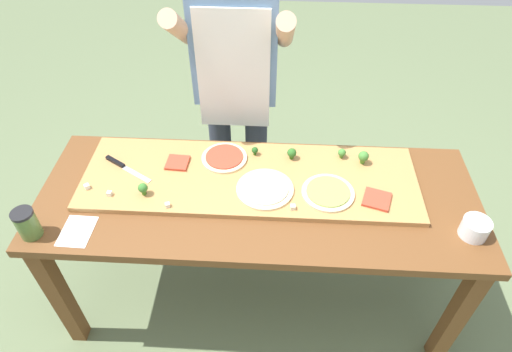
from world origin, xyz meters
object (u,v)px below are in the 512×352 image
pizza_slice_center (377,199)px  broccoli_floret_center_left (255,150)px  pizza_whole_pesto_green (328,193)px  cheese_crumble_c (293,207)px  chefs_knife (122,165)px  cook_center (236,79)px  cheese_crumble_a (109,193)px  recipe_note (77,231)px  broccoli_floret_front_left (363,157)px  broccoli_floret_front_right (292,153)px  flour_cup (475,229)px  broccoli_floret_center_right (342,153)px  sauce_jar (27,224)px  broccoli_floret_back_left (143,188)px  prep_table (258,211)px  cheese_crumble_d (168,205)px  pizza_whole_cheese_artichoke (265,189)px  pizza_slice_far_left (177,163)px  pizza_whole_tomato_red (224,157)px  cheese_crumble_b (87,187)px

pizza_slice_center → broccoli_floret_center_left: size_ratio=2.65×
pizza_whole_pesto_green → broccoli_floret_center_left: 0.40m
broccoli_floret_center_left → cheese_crumble_c: (0.18, -0.33, -0.01)m
chefs_knife → cook_center: (0.48, 0.46, 0.19)m
cheese_crumble_a → recipe_note: cheese_crumble_a is taller
pizza_whole_pesto_green → pizza_slice_center: pizza_whole_pesto_green is taller
broccoli_floret_front_left → broccoli_floret_front_right: bearing=177.6°
pizza_slice_center → broccoli_floret_front_left: size_ratio=1.70×
cheese_crumble_c → flour_cup: flour_cup is taller
broccoli_floret_center_right → sauce_jar: bearing=-158.0°
pizza_whole_pesto_green → broccoli_floret_back_left: bearing=-176.6°
prep_table → cheese_crumble_a: cheese_crumble_a is taller
cook_center → pizza_slice_center: bearing=-43.4°
broccoli_floret_center_left → sauce_jar: size_ratio=0.32×
broccoli_floret_center_right → flour_cup: (0.48, -0.41, -0.02)m
broccoli_floret_back_left → sauce_jar: bearing=-151.1°
cheese_crumble_d → cook_center: bearing=71.8°
pizza_whole_cheese_artichoke → broccoli_floret_front_right: size_ratio=4.46×
cook_center → flour_cup: bearing=-36.8°
broccoli_floret_front_right → cook_center: bearing=128.3°
prep_table → flour_cup: 0.88m
pizza_slice_far_left → cook_center: 0.52m
pizza_whole_cheese_artichoke → pizza_whole_tomato_red: (-0.20, 0.19, 0.00)m
broccoli_floret_center_right → cheese_crumble_c: 0.40m
broccoli_floret_back_left → cheese_crumble_c: bearing=-4.4°
pizza_whole_cheese_artichoke → sauce_jar: bearing=-163.2°
cheese_crumble_c → cook_center: bearing=113.3°
prep_table → broccoli_floret_center_left: size_ratio=46.03×
pizza_slice_center → prep_table: bearing=176.8°
pizza_whole_cheese_artichoke → broccoli_floret_front_left: 0.48m
pizza_whole_cheese_artichoke → broccoli_floret_center_left: size_ratio=5.97×
pizza_slice_far_left → broccoli_floret_center_right: 0.75m
prep_table → cheese_crumble_d: cheese_crumble_d is taller
broccoli_floret_center_right → sauce_jar: size_ratio=0.37×
cheese_crumble_a → broccoli_floret_front_right: bearing=20.0°
pizza_whole_tomato_red → cheese_crumble_b: (-0.57, -0.22, 0.00)m
flour_cup → cook_center: bearing=143.2°
broccoli_floret_center_left → broccoli_floret_back_left: size_ratio=0.71×
chefs_knife → pizza_slice_far_left: bearing=7.6°
broccoli_floret_center_right → cheese_crumble_d: 0.82m
pizza_slice_center → broccoli_floret_center_right: 0.29m
broccoli_floret_back_left → cheese_crumble_b: size_ratio=2.85×
broccoli_floret_front_left → flour_cup: 0.54m
cheese_crumble_d → sauce_jar: 0.54m
chefs_knife → cheese_crumble_b: cheese_crumble_b is taller
broccoli_floret_back_left → pizza_slice_far_left: bearing=61.9°
pizza_whole_pesto_green → prep_table: bearing=179.7°
broccoli_floret_center_right → cook_center: cook_center is taller
cheese_crumble_c → flour_cup: (0.71, -0.07, -0.00)m
broccoli_floret_back_left → cheese_crumble_b: broccoli_floret_back_left is taller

